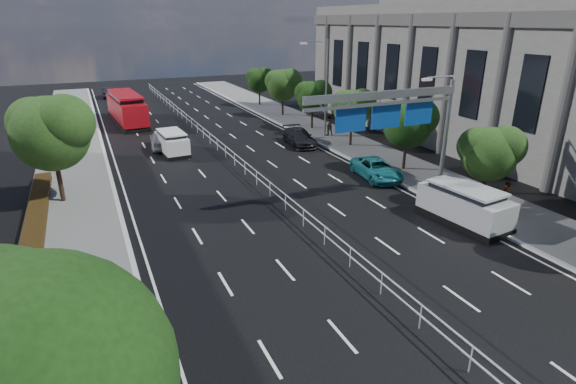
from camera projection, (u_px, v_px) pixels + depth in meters
ground at (405, 316)px, 17.13m from camera, size 160.00×160.00×0.00m
kerb_far at (564, 265)px, 20.58m from camera, size 0.25×140.00×0.15m
median_fence at (228, 154)px, 36.07m from camera, size 0.05×85.00×1.02m
hedge_near at (18, 324)px, 16.12m from camera, size 1.00×36.00×0.44m
toilet_sign at (80, 329)px, 11.85m from camera, size 1.62×0.18×4.34m
overhead_gantry at (398, 111)px, 26.27m from camera, size 10.24×0.38×7.45m
streetlight_far at (323, 82)px, 41.42m from camera, size 2.78×2.40×9.00m
civic_hall at (466, 68)px, 42.74m from camera, size 14.40×36.00×14.35m
near_tree_back at (51, 129)px, 26.14m from camera, size 4.84×4.51×6.69m
far_tree_c at (490, 151)px, 26.18m from camera, size 3.52×3.28×4.94m
far_tree_d at (408, 122)px, 32.46m from camera, size 3.85×3.59×5.34m
far_tree_e at (353, 107)px, 38.88m from camera, size 3.63×3.38×5.13m
far_tree_f at (313, 95)px, 45.28m from camera, size 3.52×3.28×5.02m
far_tree_g at (283, 83)px, 51.56m from camera, size 3.96×3.69×5.45m
far_tree_h at (260, 79)px, 58.05m from camera, size 3.41×3.18×4.91m
white_minivan at (172, 143)px, 37.64m from camera, size 2.17×4.52×1.92m
red_bus at (127, 107)px, 48.68m from camera, size 3.35×11.02×3.24m
near_car_silver at (162, 139)px, 39.36m from camera, size 2.47×4.98×1.63m
near_car_dark at (109, 92)px, 65.21m from camera, size 1.84×4.73×1.54m
silver_minivan at (464, 205)px, 24.71m from camera, size 2.69×5.34×2.14m
parked_car_teal at (377, 169)px, 31.87m from camera, size 2.83×5.11×1.35m
parked_car_dark at (299, 137)px, 40.35m from camera, size 2.58×5.12×1.43m
pedestrian_a at (505, 197)px, 25.88m from camera, size 0.79×0.70×1.81m
pedestrian_b at (328, 126)px, 43.16m from camera, size 0.96×0.78×1.87m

